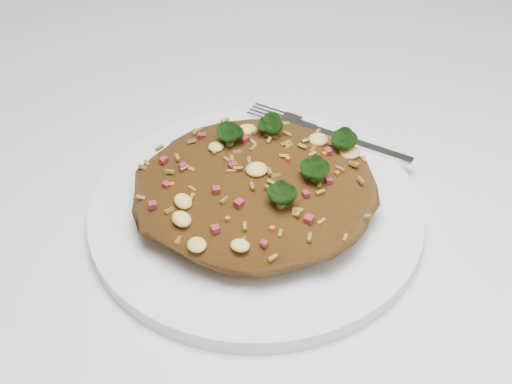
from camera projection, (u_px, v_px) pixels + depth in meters
dining_table at (378, 252)px, 0.68m from camera, size 1.20×0.80×0.75m
plate at (256, 212)px, 0.58m from camera, size 0.27×0.27×0.01m
fried_rice at (257, 181)px, 0.56m from camera, size 0.20×0.18×0.06m
fork at (336, 136)px, 0.64m from camera, size 0.15×0.10×0.00m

